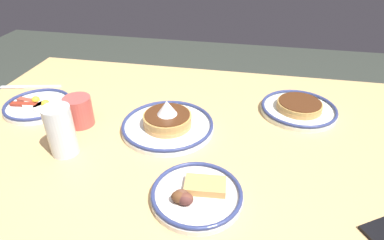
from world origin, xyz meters
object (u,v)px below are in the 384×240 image
at_px(plate_near_main, 168,123).
at_px(drinking_glass, 61,133).
at_px(plate_far_companion, 38,105).
at_px(plate_far_side, 196,194).
at_px(plate_center_pancakes, 299,108).
at_px(butter_knife, 31,87).
at_px(coffee_mug, 79,110).

xyz_separation_m(plate_near_main, drinking_glass, (0.24, 0.17, 0.04)).
xyz_separation_m(plate_far_companion, plate_far_side, (-0.59, 0.30, 0.00)).
height_order(plate_far_side, drinking_glass, drinking_glass).
bearing_deg(plate_center_pancakes, butter_knife, 0.31).
relative_size(plate_far_companion, coffee_mug, 1.88).
bearing_deg(plate_near_main, plate_far_side, 117.04).
bearing_deg(plate_far_companion, plate_near_main, 175.96).
height_order(plate_near_main, plate_far_companion, plate_near_main).
bearing_deg(plate_far_side, plate_near_main, -62.96).
xyz_separation_m(plate_near_main, plate_center_pancakes, (-0.40, -0.17, -0.01)).
bearing_deg(drinking_glass, plate_far_side, 165.21).
relative_size(coffee_mug, drinking_glass, 0.81).
relative_size(plate_far_side, coffee_mug, 1.85).
distance_m(plate_center_pancakes, plate_far_side, 0.51).
bearing_deg(plate_center_pancakes, drinking_glass, 27.94).
height_order(plate_center_pancakes, plate_far_side, plate_far_side).
height_order(plate_center_pancakes, plate_far_companion, plate_center_pancakes).
relative_size(plate_near_main, butter_knife, 1.24).
relative_size(plate_far_companion, plate_far_side, 1.02).
bearing_deg(drinking_glass, butter_knife, -45.00).
height_order(plate_far_companion, drinking_glass, drinking_glass).
distance_m(plate_near_main, butter_knife, 0.60).
distance_m(plate_near_main, plate_far_side, 0.30).
xyz_separation_m(plate_far_side, butter_knife, (0.72, -0.43, -0.01)).
bearing_deg(plate_near_main, drinking_glass, 34.14).
relative_size(plate_center_pancakes, coffee_mug, 2.13).
bearing_deg(drinking_glass, coffee_mug, -79.45).
distance_m(coffee_mug, drinking_glass, 0.15).
bearing_deg(plate_center_pancakes, coffee_mug, 16.53).
relative_size(plate_far_companion, drinking_glass, 1.53).
xyz_separation_m(plate_center_pancakes, plate_far_side, (0.26, 0.44, -0.00)).
relative_size(plate_near_main, plate_far_side, 1.32).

